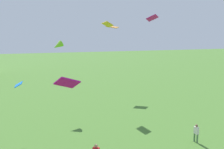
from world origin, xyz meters
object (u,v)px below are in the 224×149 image
Objects in this scene: person_2 at (196,132)px; kite_flying_6 at (152,18)px; kite_flying_0 at (19,84)px; kite_flying_8 at (108,24)px; kite_flying_3 at (112,27)px; kite_flying_5 at (67,83)px; kite_flying_1 at (58,46)px.

kite_flying_6 reaches higher than person_2.
kite_flying_0 is 0.69× the size of kite_flying_8.
kite_flying_5 is (-9.35, -16.43, -4.76)m from kite_flying_3.
kite_flying_1 is at bearing -104.48° from kite_flying_3.
kite_flying_1 reaches higher than person_2.
kite_flying_3 is 19.50m from kite_flying_5.
kite_flying_0 is (-13.91, 6.71, 3.70)m from person_2.
kite_flying_8 reaches higher than person_2.
kite_flying_3 is 12.24m from kite_flying_6.
kite_flying_1 is 0.97× the size of kite_flying_8.
kite_flying_5 is 11.54m from kite_flying_6.
person_2 is at bearing -34.93° from kite_flying_6.
kite_flying_5 is 12.82m from kite_flying_8.
kite_flying_5 is at bearing -105.08° from person_2.
kite_flying_1 is at bearing -113.32° from kite_flying_5.
kite_flying_0 is 0.51× the size of kite_flying_3.
kite_flying_0 is at bearing 110.83° from kite_flying_8.
kite_flying_5 reaches higher than person_2.
person_2 is at bearing -48.11° from kite_flying_3.
kite_flying_3 reaches higher than person_2.
kite_flying_3 is 1.62× the size of kite_flying_6.
kite_flying_0 is 0.72× the size of kite_flying_1.
kite_flying_5 is at bearing 139.15° from kite_flying_8.
kite_flying_1 is 11.28m from kite_flying_3.
kite_flying_5 is at bearing -135.85° from kite_flying_0.
kite_flying_6 is at bearing -176.35° from kite_flying_5.
kite_flying_6 is (9.36, 4.20, 5.27)m from kite_flying_5.
kite_flying_6 is 0.84× the size of kite_flying_8.
kite_flying_3 is (13.00, 12.01, 5.52)m from kite_flying_0.
kite_flying_5 is at bearing -108.63° from kite_flying_6.
kite_flying_8 is (5.98, 0.06, 2.47)m from kite_flying_1.
kite_flying_5 is 1.35× the size of kite_flying_8.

